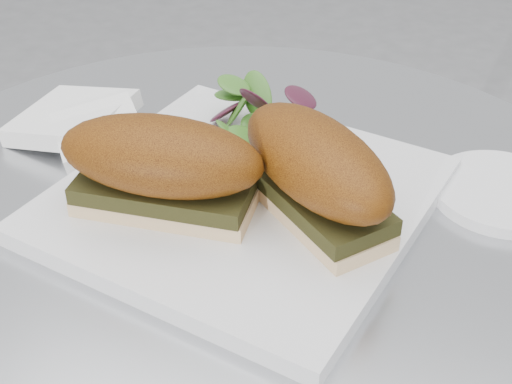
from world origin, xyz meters
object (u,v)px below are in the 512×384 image
(plate, at_px, (243,199))
(saucer, at_px, (502,192))
(sandwich_left, at_px, (161,165))
(sandwich_right, at_px, (315,169))

(plate, bearing_deg, saucer, 21.07)
(sandwich_left, xyz_separation_m, sandwich_right, (0.12, 0.03, -0.00))
(plate, distance_m, sandwich_right, 0.08)
(plate, relative_size, saucer, 2.37)
(sandwich_right, distance_m, saucer, 0.18)
(plate, distance_m, sandwich_left, 0.08)
(plate, xyz_separation_m, saucer, (0.21, 0.08, -0.00))
(sandwich_left, relative_size, sandwich_right, 0.97)
(plate, height_order, sandwich_left, sandwich_left)
(sandwich_left, bearing_deg, saucer, 21.97)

